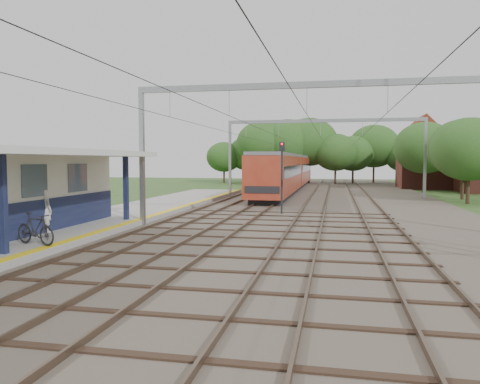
% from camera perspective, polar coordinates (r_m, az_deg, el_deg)
% --- Properties ---
extents(ground, '(160.00, 160.00, 0.00)m').
position_cam_1_polar(ground, '(9.06, -20.63, -18.10)').
color(ground, '#2D4C1E').
rests_on(ground, ground).
extents(ballast_bed, '(18.00, 90.00, 0.10)m').
position_cam_1_polar(ballast_bed, '(37.23, 10.67, -1.30)').
color(ballast_bed, '#473D33').
rests_on(ballast_bed, ground).
extents(platform, '(5.00, 52.00, 0.35)m').
position_cam_1_polar(platform, '(24.49, -18.07, -3.79)').
color(platform, gray).
rests_on(platform, ground).
extents(yellow_stripe, '(0.45, 52.00, 0.01)m').
position_cam_1_polar(yellow_stripe, '(23.44, -13.28, -3.59)').
color(yellow_stripe, yellow).
rests_on(yellow_stripe, platform).
extents(rail_tracks, '(11.80, 88.00, 0.15)m').
position_cam_1_polar(rail_tracks, '(37.34, 6.83, -1.05)').
color(rail_tracks, brown).
rests_on(rail_tracks, ballast_bed).
extents(catenary_system, '(17.22, 88.00, 7.00)m').
position_cam_1_polar(catenary_system, '(32.46, 9.57, 7.62)').
color(catenary_system, gray).
rests_on(catenary_system, ground).
extents(tree_band, '(31.72, 30.88, 8.82)m').
position_cam_1_polar(tree_band, '(64.23, 10.97, 5.18)').
color(tree_band, '#382619').
rests_on(tree_band, ground).
extents(house_far, '(8.00, 6.12, 8.66)m').
position_cam_1_polar(house_far, '(60.18, 22.57, 3.45)').
color(house_far, brown).
rests_on(house_far, ground).
extents(person, '(0.76, 0.62, 1.81)m').
position_cam_1_polar(person, '(21.16, -22.62, -2.12)').
color(person, beige).
rests_on(person, platform).
extents(bicycle, '(1.98, 1.07, 1.15)m').
position_cam_1_polar(bicycle, '(18.15, -23.67, -4.15)').
color(bicycle, black).
rests_on(bicycle, platform).
extents(train, '(2.96, 36.86, 3.89)m').
position_cam_1_polar(train, '(51.14, 5.89, 2.51)').
color(train, black).
rests_on(train, ballast_bed).
extents(signal_post, '(0.32, 0.28, 4.48)m').
position_cam_1_polar(signal_post, '(28.53, 5.13, 2.84)').
color(signal_post, black).
rests_on(signal_post, ground).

